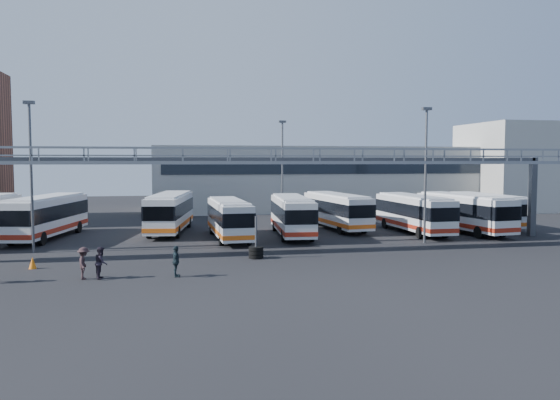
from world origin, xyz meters
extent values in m
plane|color=black|center=(0.00, 0.00, 0.00)|extent=(140.00, 140.00, 0.00)
cube|color=gray|center=(0.00, 5.00, 6.10)|extent=(50.00, 1.80, 0.22)
cube|color=gray|center=(0.00, 4.15, 7.05)|extent=(50.00, 0.10, 0.10)
cube|color=gray|center=(0.00, 5.85, 7.05)|extent=(50.00, 0.10, 0.10)
cube|color=#4C4F54|center=(0.00, 9.00, 6.30)|extent=(45.00, 0.50, 0.35)
cube|color=#9E9E99|center=(12.00, 38.00, 4.00)|extent=(42.00, 14.00, 8.00)
cube|color=#B2B2AD|center=(38.00, 32.00, 5.50)|extent=(14.00, 12.00, 11.00)
cylinder|color=#4C4F54|center=(-16.00, 8.00, 5.00)|extent=(0.18, 0.18, 10.00)
cube|color=#4C4F54|center=(-16.00, 8.00, 10.10)|extent=(0.70, 0.35, 0.22)
cylinder|color=#4C4F54|center=(12.00, 7.00, 5.00)|extent=(0.18, 0.18, 10.00)
cube|color=#4C4F54|center=(12.00, 7.00, 10.10)|extent=(0.70, 0.35, 0.22)
cylinder|color=#4C4F54|center=(4.00, 22.00, 5.00)|extent=(0.18, 0.18, 10.00)
cube|color=#4C4F54|center=(4.00, 22.00, 10.10)|extent=(0.70, 0.35, 0.22)
cylinder|color=black|center=(-19.87, 17.30, 0.52)|extent=(0.41, 1.07, 1.05)
cube|color=silver|center=(-16.63, 15.01, 1.86)|extent=(4.67, 11.51, 2.81)
cube|color=black|center=(-16.63, 15.01, 2.19)|extent=(4.74, 11.58, 1.12)
cube|color=#9C2413|center=(-16.63, 15.01, 0.87)|extent=(4.72, 11.56, 0.36)
cube|color=silver|center=(-16.63, 15.01, 3.35)|extent=(4.20, 10.36, 0.16)
cylinder|color=black|center=(-18.45, 11.71, 0.51)|extent=(0.50, 1.06, 1.02)
cylinder|color=black|center=(-16.18, 11.26, 0.51)|extent=(0.50, 1.06, 1.02)
cylinder|color=black|center=(-17.07, 18.76, 0.51)|extent=(0.50, 1.06, 1.02)
cylinder|color=black|center=(-14.80, 18.31, 0.51)|extent=(0.50, 1.06, 1.02)
cube|color=silver|center=(-6.94, 16.87, 1.85)|extent=(4.20, 11.41, 2.79)
cube|color=black|center=(-6.94, 16.87, 2.18)|extent=(4.27, 11.47, 1.12)
cube|color=orange|center=(-6.94, 16.87, 0.86)|extent=(4.26, 11.46, 0.35)
cube|color=silver|center=(-6.94, 16.87, 3.32)|extent=(3.78, 10.27, 0.16)
cylinder|color=black|center=(-8.62, 13.52, 0.51)|extent=(0.45, 1.05, 1.01)
cylinder|color=black|center=(-6.35, 13.17, 0.51)|extent=(0.45, 1.05, 1.01)
cylinder|color=black|center=(-7.53, 20.57, 0.51)|extent=(0.45, 1.05, 1.01)
cylinder|color=black|center=(-5.27, 20.23, 0.51)|extent=(0.45, 1.05, 1.01)
cube|color=silver|center=(-2.32, 11.96, 1.70)|extent=(2.74, 10.33, 2.56)
cube|color=black|center=(-2.32, 11.96, 2.00)|extent=(2.80, 10.39, 1.02)
cube|color=orange|center=(-2.32, 11.96, 0.79)|extent=(2.79, 10.38, 0.33)
cube|color=silver|center=(-2.32, 11.96, 3.06)|extent=(2.46, 9.30, 0.15)
cylinder|color=black|center=(-3.23, 8.64, 0.47)|extent=(0.32, 0.94, 0.93)
cylinder|color=black|center=(-1.15, 8.72, 0.47)|extent=(0.32, 0.94, 0.93)
cylinder|color=black|center=(-3.49, 15.19, 0.47)|extent=(0.32, 0.94, 0.93)
cylinder|color=black|center=(-1.41, 15.28, 0.47)|extent=(0.32, 0.94, 0.93)
cube|color=silver|center=(2.98, 12.81, 1.78)|extent=(3.29, 10.87, 2.68)
cube|color=black|center=(2.98, 12.81, 2.09)|extent=(3.36, 10.94, 1.07)
cube|color=#9C2413|center=(2.98, 12.81, 0.83)|extent=(3.35, 10.93, 0.34)
cube|color=silver|center=(2.98, 12.81, 3.19)|extent=(2.96, 9.79, 0.16)
cylinder|color=black|center=(1.61, 9.49, 0.49)|extent=(0.37, 0.99, 0.97)
cylinder|color=black|center=(3.80, 9.31, 0.49)|extent=(0.37, 0.99, 0.97)
cylinder|color=black|center=(2.16, 16.32, 0.49)|extent=(0.37, 0.99, 0.97)
cylinder|color=black|center=(4.35, 16.14, 0.49)|extent=(0.37, 0.99, 0.97)
cube|color=silver|center=(7.93, 16.40, 1.76)|extent=(3.56, 10.83, 2.66)
cube|color=black|center=(7.93, 16.40, 2.08)|extent=(3.63, 10.90, 1.06)
cube|color=orange|center=(7.93, 16.40, 0.82)|extent=(3.62, 10.89, 0.34)
cube|color=silver|center=(7.93, 16.40, 3.17)|extent=(3.20, 9.75, 0.15)
cylinder|color=black|center=(7.22, 12.90, 0.48)|extent=(0.39, 0.99, 0.97)
cylinder|color=black|center=(9.38, 13.14, 0.48)|extent=(0.39, 0.99, 0.97)
cylinder|color=black|center=(6.48, 19.66, 0.48)|extent=(0.39, 0.99, 0.97)
cylinder|color=black|center=(8.64, 19.90, 0.48)|extent=(0.39, 0.99, 0.97)
cube|color=silver|center=(13.69, 12.67, 1.78)|extent=(2.71, 10.77, 2.68)
cube|color=black|center=(13.69, 12.67, 2.09)|extent=(2.77, 10.83, 1.07)
cube|color=#9C2413|center=(13.69, 12.67, 0.83)|extent=(2.76, 10.82, 0.34)
cube|color=silver|center=(13.69, 12.67, 3.19)|extent=(2.44, 9.69, 0.16)
cylinder|color=black|center=(12.69, 9.21, 0.49)|extent=(0.32, 0.98, 0.97)
cylinder|color=black|center=(14.88, 9.27, 0.49)|extent=(0.32, 0.98, 0.97)
cylinder|color=black|center=(12.51, 16.06, 0.49)|extent=(0.32, 0.98, 0.97)
cylinder|color=black|center=(14.70, 16.12, 0.49)|extent=(0.32, 0.98, 0.97)
cube|color=silver|center=(18.11, 12.11, 1.81)|extent=(3.83, 11.14, 2.73)
cube|color=black|center=(18.11, 12.11, 2.13)|extent=(3.90, 11.21, 1.09)
cube|color=#9C2413|center=(18.11, 12.11, 0.84)|extent=(3.88, 11.19, 0.35)
cube|color=silver|center=(18.11, 12.11, 3.25)|extent=(3.45, 10.03, 0.16)
cylinder|color=black|center=(17.44, 8.51, 0.50)|extent=(0.42, 1.02, 0.99)
cylinder|color=black|center=(19.66, 8.79, 0.50)|extent=(0.42, 1.02, 0.99)
cylinder|color=black|center=(16.56, 15.44, 0.50)|extent=(0.42, 1.02, 0.99)
cylinder|color=black|center=(18.78, 15.72, 0.50)|extent=(0.42, 1.02, 0.99)
cube|color=silver|center=(22.26, 15.44, 1.69)|extent=(2.64, 10.27, 2.55)
cube|color=black|center=(22.26, 15.44, 1.99)|extent=(2.71, 10.33, 1.02)
cube|color=orange|center=(22.26, 15.44, 0.79)|extent=(2.70, 10.32, 0.32)
cube|color=silver|center=(22.26, 15.44, 3.04)|extent=(2.38, 9.25, 0.15)
cylinder|color=black|center=(21.33, 12.15, 0.46)|extent=(0.31, 0.94, 0.93)
cylinder|color=black|center=(23.41, 12.21, 0.46)|extent=(0.31, 0.94, 0.93)
cylinder|color=black|center=(21.12, 18.67, 0.46)|extent=(0.31, 0.94, 0.93)
cylinder|color=black|center=(23.20, 18.74, 0.46)|extent=(0.31, 0.94, 0.93)
imported|color=#241D29|center=(-10.42, -1.37, 0.85)|extent=(0.66, 0.84, 1.69)
imported|color=#332224|center=(-11.29, -1.45, 0.85)|extent=(0.73, 1.15, 1.70)
imported|color=#19272E|center=(-6.53, -1.78, 0.84)|extent=(0.41, 0.99, 1.69)
cone|color=orange|center=(-14.66, 2.10, 0.34)|extent=(0.48, 0.48, 0.69)
cylinder|color=black|center=(-1.50, 3.00, 0.14)|extent=(0.95, 0.95, 0.23)
cylinder|color=black|center=(-1.50, 3.00, 0.38)|extent=(0.95, 0.95, 0.23)
cylinder|color=black|center=(-1.50, 3.00, 0.63)|extent=(0.95, 0.95, 0.23)
cylinder|color=#4C4F54|center=(-1.50, 3.00, 1.35)|extent=(0.14, 0.14, 2.70)
camera|label=1|loc=(-6.57, -31.15, 6.18)|focal=35.00mm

